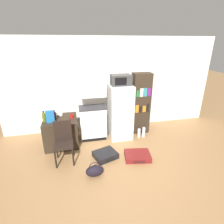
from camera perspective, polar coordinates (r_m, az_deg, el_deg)
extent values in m
plane|color=olive|center=(4.03, 3.58, -16.98)|extent=(24.00, 24.00, 0.00)
cube|color=white|center=(5.26, 0.03, 8.90)|extent=(6.40, 0.10, 2.69)
cube|color=#2D2319|center=(4.75, -16.17, -6.14)|extent=(0.82, 0.80, 0.73)
cube|color=white|center=(4.87, -6.20, -3.58)|extent=(0.71, 0.45, 0.88)
cube|color=#333338|center=(4.69, -6.43, 1.46)|extent=(0.72, 0.46, 0.03)
cube|color=white|center=(4.52, -6.75, 8.67)|extent=(0.71, 0.38, 0.57)
cube|color=black|center=(4.86, -5.70, -8.99)|extent=(0.68, 0.01, 0.08)
cube|color=silver|center=(4.79, 2.68, 0.04)|extent=(0.60, 0.64, 1.49)
cube|color=gray|center=(4.60, 3.67, -4.18)|extent=(0.58, 0.01, 0.01)
cylinder|color=silver|center=(4.45, 6.28, 1.89)|extent=(0.02, 0.02, 0.52)
cube|color=#333333|center=(4.54, 2.88, 10.43)|extent=(0.51, 0.35, 0.27)
cube|color=black|center=(4.35, 2.91, 9.94)|extent=(0.30, 0.01, 0.18)
cube|color=#2D2319|center=(5.08, 9.28, 2.67)|extent=(0.51, 0.32, 1.76)
cube|color=orange|center=(4.91, 8.15, 0.99)|extent=(0.09, 0.01, 0.22)
cube|color=black|center=(4.96, 9.31, 0.86)|extent=(0.07, 0.01, 0.18)
cube|color=orange|center=(4.99, 10.46, 0.97)|extent=(0.09, 0.01, 0.18)
cube|color=black|center=(5.03, 11.62, 1.36)|extent=(0.07, 0.01, 0.24)
cube|color=#1E7033|center=(4.77, 8.43, 5.87)|extent=(0.07, 0.01, 0.18)
cube|color=silver|center=(4.81, 9.66, 6.24)|extent=(0.09, 0.01, 0.23)
cube|color=teal|center=(4.85, 10.85, 6.31)|extent=(0.09, 0.01, 0.23)
cube|color=#661E75|center=(4.89, 12.02, 6.33)|extent=(0.09, 0.01, 0.23)
cylinder|color=#AD1914|center=(4.52, -13.05, -1.35)|extent=(0.08, 0.08, 0.11)
cylinder|color=#AD1914|center=(4.50, -13.12, -0.57)|extent=(0.04, 0.04, 0.02)
cylinder|color=black|center=(4.49, -13.14, -0.38)|extent=(0.04, 0.04, 0.01)
cylinder|color=black|center=(4.54, -18.22, -1.24)|extent=(0.07, 0.07, 0.19)
cylinder|color=black|center=(4.50, -18.39, 0.10)|extent=(0.03, 0.03, 0.03)
cylinder|color=black|center=(4.49, -18.43, 0.43)|extent=(0.04, 0.04, 0.02)
cylinder|color=#566619|center=(4.51, -21.29, -1.70)|extent=(0.09, 0.09, 0.21)
cylinder|color=#566619|center=(4.47, -21.51, -0.23)|extent=(0.04, 0.04, 0.04)
cylinder|color=black|center=(4.46, -21.56, 0.12)|extent=(0.05, 0.05, 0.02)
cylinder|color=silver|center=(4.78, -16.67, -0.89)|extent=(0.14, 0.14, 0.04)
cube|color=#1E66A8|center=(4.39, -19.55, -1.45)|extent=(0.19, 0.07, 0.30)
cylinder|color=black|center=(4.01, -17.92, -14.59)|extent=(0.04, 0.04, 0.42)
cylinder|color=black|center=(3.98, -12.56, -14.28)|extent=(0.04, 0.04, 0.42)
cylinder|color=black|center=(4.31, -17.55, -11.76)|extent=(0.04, 0.04, 0.42)
cylinder|color=black|center=(4.28, -12.61, -11.44)|extent=(0.04, 0.04, 0.42)
cube|color=black|center=(4.01, -15.49, -10.24)|extent=(0.40, 0.40, 0.04)
cube|color=black|center=(4.04, -15.76, -5.82)|extent=(0.38, 0.05, 0.47)
cube|color=maroon|center=(4.23, 8.30, -13.95)|extent=(0.65, 0.52, 0.13)
cylinder|color=black|center=(4.05, 8.93, -15.88)|extent=(0.26, 0.06, 0.02)
cube|color=black|center=(4.22, -2.20, -13.79)|extent=(0.61, 0.57, 0.13)
cylinder|color=black|center=(4.06, -0.51, -15.45)|extent=(0.22, 0.09, 0.02)
ellipsoid|color=black|center=(3.71, -5.69, -18.63)|extent=(0.36, 0.20, 0.24)
torus|color=black|center=(3.64, -5.75, -17.34)|extent=(0.21, 0.02, 0.21)
cylinder|color=silver|center=(5.09, 10.27, -6.52)|extent=(0.09, 0.09, 0.27)
cylinder|color=silver|center=(5.01, 10.39, -4.91)|extent=(0.04, 0.04, 0.05)
cylinder|color=black|center=(5.00, 10.42, -4.52)|extent=(0.05, 0.05, 0.03)
cylinder|color=silver|center=(5.05, 8.77, -6.82)|extent=(0.09, 0.09, 0.25)
cylinder|color=silver|center=(4.98, 8.86, -5.35)|extent=(0.04, 0.04, 0.04)
cylinder|color=black|center=(4.96, 8.89, -4.99)|extent=(0.04, 0.04, 0.03)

